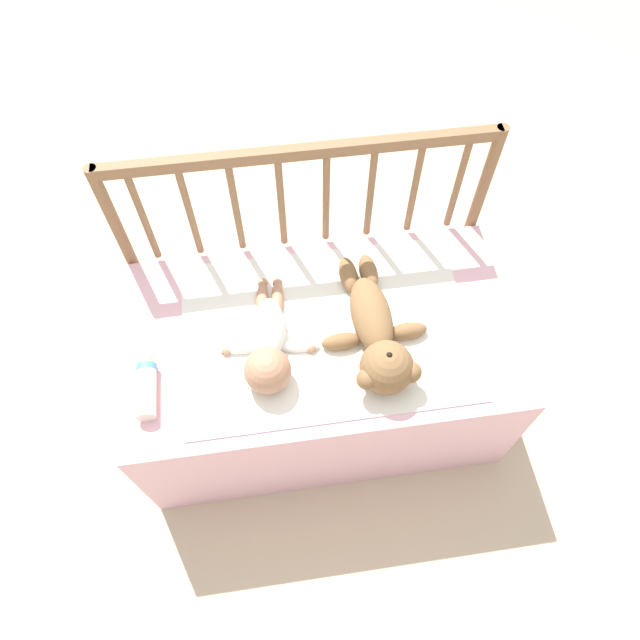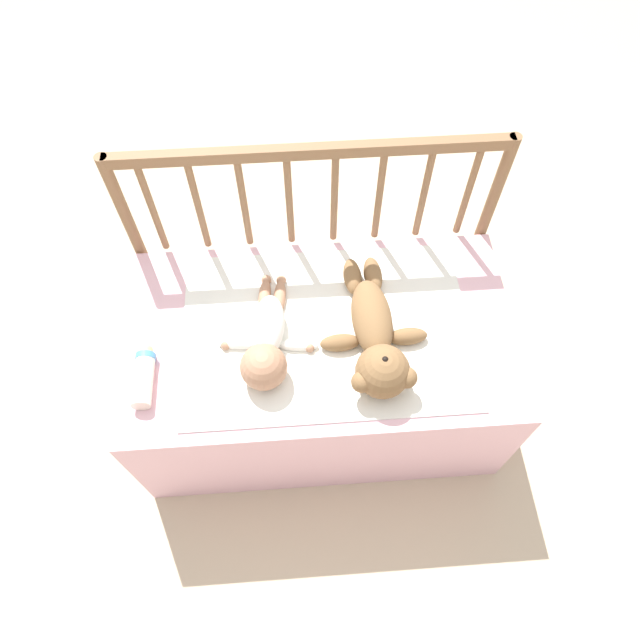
{
  "view_description": "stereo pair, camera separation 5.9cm",
  "coord_description": "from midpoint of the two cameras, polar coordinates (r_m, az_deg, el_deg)",
  "views": [
    {
      "loc": [
        -0.12,
        -0.84,
        1.95
      ],
      "look_at": [
        0.0,
        0.0,
        0.55
      ],
      "focal_mm": 32.0,
      "sensor_mm": 36.0,
      "label": 1
    },
    {
      "loc": [
        -0.06,
        -0.85,
        1.95
      ],
      "look_at": [
        0.0,
        0.0,
        0.55
      ],
      "focal_mm": 32.0,
      "sensor_mm": 36.0,
      "label": 2
    }
  ],
  "objects": [
    {
      "name": "ground_plane",
      "position": [
        2.13,
        -0.8,
        -7.68
      ],
      "size": [
        12.0,
        12.0,
        0.0
      ],
      "primitive_type": "plane",
      "color": "#C6B293"
    },
    {
      "name": "baby",
      "position": [
        1.62,
        -6.24,
        -2.61
      ],
      "size": [
        0.3,
        0.41,
        0.13
      ],
      "color": "white",
      "rests_on": "crib_mattress"
    },
    {
      "name": "teddy_bear",
      "position": [
        1.62,
        4.69,
        -1.6
      ],
      "size": [
        0.32,
        0.5,
        0.15
      ],
      "color": "olive",
      "rests_on": "crib_mattress"
    },
    {
      "name": "crib_rail",
      "position": [
        1.8,
        -2.56,
        10.58
      ],
      "size": [
        1.17,
        0.04,
        0.88
      ],
      "color": "brown",
      "rests_on": "ground_plane"
    },
    {
      "name": "crib_mattress",
      "position": [
        1.91,
        -0.89,
        -4.77
      ],
      "size": [
        1.17,
        0.66,
        0.49
      ],
      "color": "#EDB7C6",
      "rests_on": "ground_plane"
    },
    {
      "name": "baby_bottle",
      "position": [
        1.66,
        -17.97,
        -6.36
      ],
      "size": [
        0.06,
        0.19,
        0.06
      ],
      "color": "#F4E5CC",
      "rests_on": "crib_mattress"
    },
    {
      "name": "blanket",
      "position": [
        1.69,
        -0.39,
        -0.89
      ],
      "size": [
        0.85,
        0.58,
        0.01
      ],
      "color": "white",
      "rests_on": "crib_mattress"
    }
  ]
}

